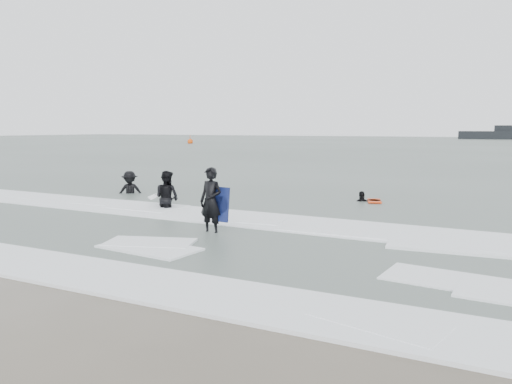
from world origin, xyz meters
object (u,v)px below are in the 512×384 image
at_px(surfer_breaker, 130,195).
at_px(surfer_wading, 167,210).
at_px(buoy, 190,142).
at_px(surfer_centre, 211,234).
at_px(surfer_right_near, 362,203).

bearing_deg(surfer_breaker, surfer_wading, -64.58).
relative_size(surfer_wading, buoy, 1.19).
relative_size(surfer_centre, surfer_breaker, 1.00).
distance_m(surfer_wading, surfer_right_near, 7.64).
relative_size(surfer_right_near, buoy, 0.97).
bearing_deg(buoy, surfer_breaker, -57.17).
bearing_deg(buoy, surfer_centre, -54.60).
bearing_deg(surfer_wading, surfer_centre, 147.93).
relative_size(surfer_centre, buoy, 1.15).
xyz_separation_m(surfer_breaker, buoy, (-38.24, 59.27, 0.42)).
relative_size(surfer_wading, surfer_breaker, 1.04).
bearing_deg(surfer_wading, buoy, -50.23).
xyz_separation_m(surfer_centre, buoy, (-45.91, 64.60, 0.42)).
bearing_deg(surfer_centre, surfer_right_near, 79.27).
height_order(surfer_centre, buoy, buoy).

